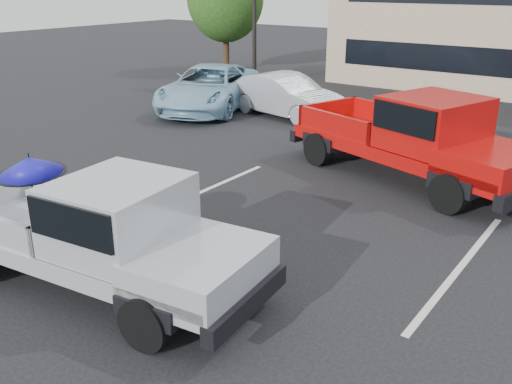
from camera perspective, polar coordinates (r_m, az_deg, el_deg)
ground at (r=9.94m, az=-0.57°, el=-7.17°), size 90.00×90.00×0.00m
stripe_left at (r=13.09m, az=-6.02°, el=-0.22°), size 0.12×5.00×0.01m
stripe_right at (r=10.43m, az=19.78°, el=-7.05°), size 0.12×5.00×0.01m
silver_pickup at (r=8.96m, az=-14.49°, el=-3.64°), size 5.87×2.58×2.06m
red_pickup at (r=13.98m, az=16.56°, el=5.36°), size 6.80×4.13×2.12m
silver_sedan at (r=20.40m, az=3.02°, el=9.60°), size 4.75×2.46×1.49m
blue_suv at (r=21.63m, az=-4.67°, el=10.35°), size 4.52×6.35×1.61m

